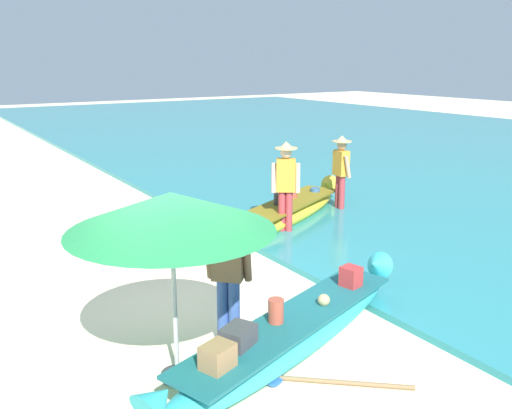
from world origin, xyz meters
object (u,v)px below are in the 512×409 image
at_px(paddle, 318,381).
at_px(boat_cyan_foreground, 293,333).
at_px(person_vendor_assistant, 341,168).
at_px(person_vendor_hatted, 286,182).
at_px(boat_yellow_midground, 287,212).
at_px(person_tourist_customer, 228,273).
at_px(patio_umbrella_large, 171,213).

bearing_deg(paddle, boat_cyan_foreground, 78.09).
distance_m(person_vendor_assistant, paddle, 7.07).
relative_size(person_vendor_hatted, paddle, 1.39).
height_order(boat_cyan_foreground, person_vendor_assistant, person_vendor_assistant).
distance_m(boat_yellow_midground, paddle, 5.94).
bearing_deg(paddle, person_tourist_customer, 106.84).
height_order(boat_cyan_foreground, patio_umbrella_large, patio_umbrella_large).
xyz_separation_m(person_vendor_assistant, patio_umbrella_large, (-5.97, -4.23, 0.86)).
bearing_deg(paddle, boat_yellow_midground, 57.51).
bearing_deg(person_vendor_hatted, boat_cyan_foreground, -124.49).
xyz_separation_m(person_tourist_customer, person_vendor_assistant, (5.13, 3.89, 0.09)).
bearing_deg(person_vendor_assistant, person_tourist_customer, -142.86).
bearing_deg(person_vendor_hatted, paddle, -121.68).
bearing_deg(person_tourist_customer, patio_umbrella_large, -158.11).
distance_m(person_tourist_customer, patio_umbrella_large, 1.31).
xyz_separation_m(boat_yellow_midground, person_tourist_customer, (-3.56, -3.76, 0.66)).
height_order(person_tourist_customer, patio_umbrella_large, patio_umbrella_large).
relative_size(boat_yellow_midground, person_vendor_assistant, 2.46).
xyz_separation_m(person_tourist_customer, paddle, (0.38, -1.25, -0.89)).
distance_m(boat_cyan_foreground, person_vendor_hatted, 4.61).
xyz_separation_m(person_vendor_hatted, person_vendor_assistant, (2.05, 0.75, -0.07)).
xyz_separation_m(person_tourist_customer, patio_umbrella_large, (-0.84, -0.34, 0.95)).
bearing_deg(boat_yellow_midground, patio_umbrella_large, -137.08).
bearing_deg(paddle, person_vendor_assistant, 47.19).
bearing_deg(patio_umbrella_large, person_vendor_hatted, 41.53).
distance_m(boat_yellow_midground, person_vendor_hatted, 1.14).
xyz_separation_m(person_vendor_hatted, paddle, (-2.70, -4.38, -1.05)).
bearing_deg(boat_cyan_foreground, person_vendor_assistant, 44.19).
bearing_deg(boat_cyan_foreground, person_tourist_customer, 130.38).
bearing_deg(boat_yellow_midground, paddle, -122.49).
xyz_separation_m(boat_cyan_foreground, paddle, (-0.14, -0.64, -0.23)).
height_order(boat_cyan_foreground, person_tourist_customer, person_tourist_customer).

